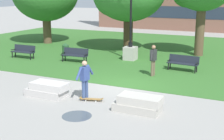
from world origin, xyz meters
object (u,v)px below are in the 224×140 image
object	(u,v)px
trash_bin	(66,50)
park_bench_near_left	(183,62)
park_bench_near_right	(75,54)
park_bench_far_right	(24,51)
person_bystander_near_lawn	(153,59)
skateboard	(91,99)
lamp_post_center	(130,45)
concrete_block_center	(48,89)
concrete_block_left	(139,104)
person_skateboarder	(85,78)

from	to	relation	value
trash_bin	park_bench_near_left	bearing A→B (deg)	-4.43
park_bench_near_right	trash_bin	world-z (taller)	trash_bin
park_bench_near_right	park_bench_far_right	world-z (taller)	same
park_bench_far_right	person_bystander_near_lawn	distance (m)	9.73
park_bench_near_right	person_bystander_near_lawn	bearing A→B (deg)	-12.06
skateboard	park_bench_far_right	world-z (taller)	park_bench_far_right
park_bench_near_left	lamp_post_center	xyz separation A→B (m)	(-3.95, 1.53, 0.48)
park_bench_near_left	trash_bin	bearing A→B (deg)	175.57
concrete_block_center	park_bench_far_right	xyz separation A→B (m)	(-6.53, 6.02, 0.23)
concrete_block_center	person_bystander_near_lawn	world-z (taller)	person_bystander_near_lawn
concrete_block_center	skateboard	distance (m)	2.09
park_bench_near_left	trash_bin	distance (m)	8.63
skateboard	lamp_post_center	xyz separation A→B (m)	(-1.61, 8.40, 0.94)
concrete_block_center	skateboard	bearing A→B (deg)	7.26
skateboard	trash_bin	xyz separation A→B (m)	(-6.27, 7.54, 0.42)
concrete_block_left	park_bench_far_right	size ratio (longest dim) A/B	1.03
park_bench_far_right	person_bystander_near_lawn	size ratio (longest dim) A/B	1.05
concrete_block_left	skateboard	size ratio (longest dim) A/B	1.79
park_bench_near_left	park_bench_near_right	distance (m)	7.04
park_bench_far_right	person_bystander_near_lawn	xyz separation A→B (m)	(9.69, -0.75, 0.45)
concrete_block_center	park_bench_near_left	distance (m)	8.38
park_bench_near_left	lamp_post_center	distance (m)	4.26
park_bench_near_right	lamp_post_center	bearing A→B (deg)	35.11
park_bench_near_right	concrete_block_center	bearing A→B (deg)	-68.12
concrete_block_center	park_bench_near_right	bearing A→B (deg)	111.88
trash_bin	lamp_post_center	bearing A→B (deg)	10.50
person_skateboarder	park_bench_near_left	xyz separation A→B (m)	(2.68, 6.81, -0.43)
skateboard	person_bystander_near_lawn	distance (m)	5.21
park_bench_near_right	person_bystander_near_lawn	xyz separation A→B (m)	(5.78, -1.23, 0.45)
park_bench_near_right	trash_bin	xyz separation A→B (m)	(-1.59, 1.29, -0.04)
concrete_block_left	park_bench_near_right	world-z (taller)	park_bench_near_right
person_skateboarder	skateboard	size ratio (longest dim) A/B	1.65
park_bench_far_right	park_bench_near_left	bearing A→B (deg)	5.81
concrete_block_left	skateboard	distance (m)	2.27
concrete_block_center	park_bench_near_left	world-z (taller)	park_bench_near_left
lamp_post_center	trash_bin	size ratio (longest dim) A/B	5.13
concrete_block_left	park_bench_far_right	bearing A→B (deg)	150.87
skateboard	lamp_post_center	world-z (taller)	lamp_post_center
concrete_block_center	lamp_post_center	bearing A→B (deg)	87.01
concrete_block_left	skateboard	bearing A→B (deg)	173.01
park_bench_near_right	lamp_post_center	xyz separation A→B (m)	(3.07, 2.16, 0.48)
park_bench_near_left	skateboard	bearing A→B (deg)	-108.82
park_bench_near_left	person_bystander_near_lawn	size ratio (longest dim) A/B	1.08
concrete_block_center	person_bystander_near_lawn	distance (m)	6.19
lamp_post_center	person_skateboarder	bearing A→B (deg)	-81.34
lamp_post_center	person_bystander_near_lawn	xyz separation A→B (m)	(2.71, -3.39, -0.04)
concrete_block_center	person_bystander_near_lawn	bearing A→B (deg)	59.06
person_skateboarder	person_bystander_near_lawn	distance (m)	5.16
person_skateboarder	lamp_post_center	bearing A→B (deg)	98.66
person_skateboarder	skateboard	xyz separation A→B (m)	(0.33, -0.06, -0.88)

